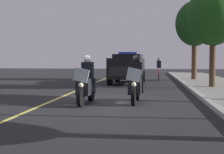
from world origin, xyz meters
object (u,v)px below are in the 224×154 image
object	(u,v)px
tree_behind_suv	(195,24)
police_motorcycle_lead_left	(86,84)
cyclist_background	(159,69)
police_suv	(128,67)
police_motorcycle_lead_right	(136,83)
tree_far_back	(213,16)

from	to	relation	value
tree_behind_suv	police_motorcycle_lead_left	bearing A→B (deg)	-22.69
police_motorcycle_lead_left	cyclist_background	world-z (taller)	police_motorcycle_lead_left
police_motorcycle_lead_left	police_suv	xyz separation A→B (m)	(-9.53, 0.74, 0.37)
police_motorcycle_lead_left	cyclist_background	size ratio (longest dim) A/B	1.22
cyclist_background	police_motorcycle_lead_right	bearing A→B (deg)	-5.26
police_motorcycle_lead_right	cyclist_background	xyz separation A→B (m)	(-12.19, 1.12, 0.14)
police_motorcycle_lead_right	tree_behind_suv	distance (m)	13.50
police_motorcycle_lead_right	cyclist_background	bearing A→B (deg)	174.74
police_motorcycle_lead_right	police_suv	distance (m)	9.07
police_motorcycle_lead_left	police_motorcycle_lead_right	distance (m)	1.80
tree_far_back	police_suv	bearing A→B (deg)	-122.18
police_motorcycle_lead_right	police_motorcycle_lead_left	bearing A→B (deg)	-73.02
cyclist_background	tree_behind_suv	distance (m)	4.24
police_motorcycle_lead_right	tree_behind_suv	size ratio (longest dim) A/B	0.37
police_motorcycle_lead_right	police_suv	xyz separation A→B (m)	(-9.01, -0.98, 0.37)
police_motorcycle_lead_left	police_motorcycle_lead_right	size ratio (longest dim) A/B	1.00
police_motorcycle_lead_left	tree_behind_suv	bearing A→B (deg)	157.31
tree_far_back	tree_behind_suv	xyz separation A→B (m)	(-6.51, -0.09, 0.28)
police_motorcycle_lead_left	tree_behind_suv	distance (m)	14.54
police_suv	cyclist_background	world-z (taller)	police_suv
police_suv	tree_behind_suv	xyz separation A→B (m)	(-3.49, 4.70, 3.11)
police_suv	tree_behind_suv	distance (m)	6.63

